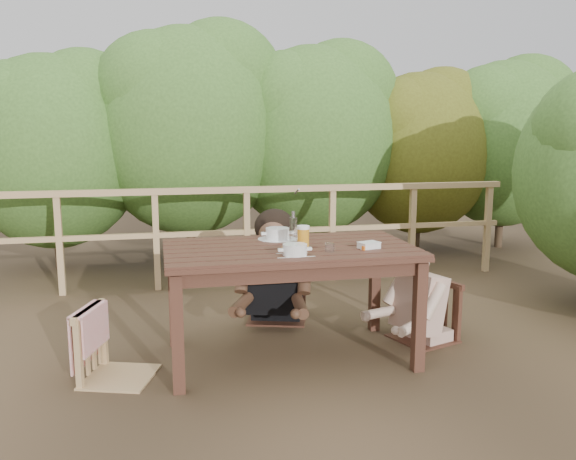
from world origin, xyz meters
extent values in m
plane|color=#4F3B26|center=(0.00, 0.00, 0.00)|extent=(60.00, 60.00, 0.00)
cube|color=#3A2016|center=(0.00, 0.00, 0.39)|extent=(1.69, 0.95, 0.78)
cube|color=tan|center=(-1.15, -0.11, 0.44)|extent=(0.55, 0.55, 0.87)
cube|color=#3A2016|center=(0.09, 0.86, 0.48)|extent=(0.60, 0.60, 0.96)
cube|color=#3A2016|center=(1.07, 0.13, 0.42)|extent=(0.53, 0.53, 0.85)
cube|color=tan|center=(0.00, 2.00, 0.51)|extent=(5.60, 0.10, 1.01)
cylinder|color=silver|center=(-0.03, -0.28, 0.82)|extent=(0.26, 0.26, 0.09)
cylinder|color=white|center=(-0.03, 0.29, 0.83)|extent=(0.29, 0.29, 0.10)
ellipsoid|color=#975D29|center=(-0.03, -0.15, 0.82)|extent=(0.12, 0.09, 0.07)
cylinder|color=orange|center=(0.08, -0.05, 0.86)|extent=(0.08, 0.08, 0.16)
cylinder|color=silver|center=(0.07, 0.18, 0.90)|extent=(0.06, 0.06, 0.23)
cylinder|color=silver|center=(0.21, -0.24, 0.82)|extent=(0.07, 0.07, 0.08)
cube|color=white|center=(0.51, -0.18, 0.81)|extent=(0.16, 0.13, 0.06)
camera|label=1|loc=(-0.86, -3.86, 1.59)|focal=36.93mm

